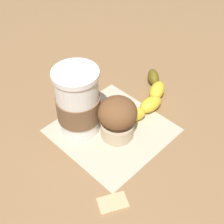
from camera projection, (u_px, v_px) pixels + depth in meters
name	position (u px, v px, depth m)	size (l,w,h in m)	color
ground_plane	(112.00, 130.00, 0.65)	(3.00, 3.00, 0.00)	#936D47
paper_napkin	(112.00, 130.00, 0.65)	(0.21, 0.21, 0.00)	beige
coffee_cup	(78.00, 103.00, 0.61)	(0.09, 0.09, 0.14)	white
muffin	(118.00, 117.00, 0.61)	(0.08, 0.08, 0.09)	beige
banana	(150.00, 96.00, 0.70)	(0.18, 0.11, 0.03)	yellow
sugar_packet	(113.00, 202.00, 0.53)	(0.05, 0.03, 0.01)	#E0B27F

